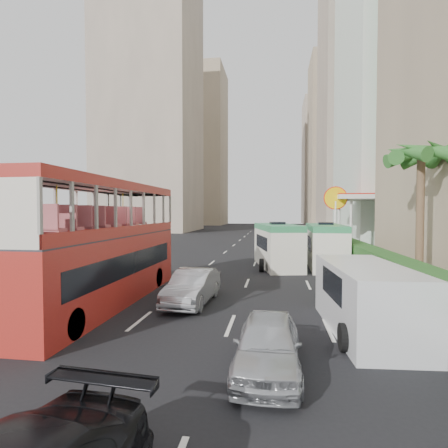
% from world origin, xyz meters
% --- Properties ---
extents(ground_plane, '(200.00, 200.00, 0.00)m').
position_xyz_m(ground_plane, '(0.00, 0.00, 0.00)').
color(ground_plane, black).
rests_on(ground_plane, ground).
extents(double_decker_bus, '(2.50, 11.00, 5.06)m').
position_xyz_m(double_decker_bus, '(-6.00, 0.00, 2.53)').
color(double_decker_bus, '#B1261E').
rests_on(double_decker_bus, ground).
extents(car_silver_lane_a, '(1.73, 4.33, 1.40)m').
position_xyz_m(car_silver_lane_a, '(-2.32, 0.56, 0.00)').
color(car_silver_lane_a, '#B1B4B9').
rests_on(car_silver_lane_a, ground).
extents(car_silver_lane_b, '(1.62, 3.89, 1.32)m').
position_xyz_m(car_silver_lane_b, '(0.91, -5.20, 0.00)').
color(car_silver_lane_b, '#B1B4B9').
rests_on(car_silver_lane_b, ground).
extents(van_asset, '(2.50, 4.49, 1.19)m').
position_xyz_m(van_asset, '(1.41, 15.03, 0.00)').
color(van_asset, silver).
rests_on(van_asset, ground).
extents(minibus_near, '(3.52, 6.98, 2.96)m').
position_xyz_m(minibus_near, '(1.23, 10.91, 1.48)').
color(minibus_near, silver).
rests_on(minibus_near, ground).
extents(minibus_far, '(2.34, 6.67, 2.94)m').
position_xyz_m(minibus_far, '(4.49, 11.16, 1.47)').
color(minibus_far, silver).
rests_on(minibus_far, ground).
extents(panel_van_near, '(2.51, 5.49, 2.14)m').
position_xyz_m(panel_van_near, '(3.93, -2.01, 1.07)').
color(panel_van_near, silver).
rests_on(panel_van_near, ground).
extents(panel_van_far, '(2.33, 5.23, 2.05)m').
position_xyz_m(panel_van_far, '(4.35, 19.00, 1.02)').
color(panel_van_far, silver).
rests_on(panel_van_far, ground).
extents(sidewalk, '(6.00, 120.00, 0.18)m').
position_xyz_m(sidewalk, '(9.00, 25.00, 0.09)').
color(sidewalk, '#99968C').
rests_on(sidewalk, ground).
extents(kerb_wall, '(0.30, 44.00, 1.00)m').
position_xyz_m(kerb_wall, '(6.20, 14.00, 0.68)').
color(kerb_wall, silver).
rests_on(kerb_wall, sidewalk).
extents(hedge, '(1.10, 44.00, 0.70)m').
position_xyz_m(hedge, '(6.20, 14.00, 1.53)').
color(hedge, '#2D6626').
rests_on(hedge, kerb_wall).
extents(palm_tree, '(0.36, 0.36, 6.40)m').
position_xyz_m(palm_tree, '(7.80, 4.00, 3.38)').
color(palm_tree, brown).
rests_on(palm_tree, sidewalk).
extents(shell_station, '(6.50, 8.00, 5.50)m').
position_xyz_m(shell_station, '(10.00, 23.00, 2.75)').
color(shell_station, silver).
rests_on(shell_station, ground).
extents(tower_stripe, '(16.00, 18.00, 58.00)m').
position_xyz_m(tower_stripe, '(18.00, 34.00, 29.00)').
color(tower_stripe, white).
rests_on(tower_stripe, ground).
extents(tower_mid, '(16.00, 16.00, 50.00)m').
position_xyz_m(tower_mid, '(18.00, 58.00, 25.00)').
color(tower_mid, tan).
rests_on(tower_mid, ground).
extents(tower_far_a, '(14.00, 14.00, 44.00)m').
position_xyz_m(tower_far_a, '(17.00, 82.00, 22.00)').
color(tower_far_a, tan).
rests_on(tower_far_a, ground).
extents(tower_far_b, '(14.00, 14.00, 40.00)m').
position_xyz_m(tower_far_b, '(17.00, 104.00, 20.00)').
color(tower_far_b, tan).
rests_on(tower_far_b, ground).
extents(tower_left_a, '(18.00, 18.00, 52.00)m').
position_xyz_m(tower_left_a, '(-24.00, 55.00, 26.00)').
color(tower_left_a, tan).
rests_on(tower_left_a, ground).
extents(tower_left_b, '(16.00, 16.00, 46.00)m').
position_xyz_m(tower_left_b, '(-22.00, 90.00, 23.00)').
color(tower_left_b, tan).
rests_on(tower_left_b, ground).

